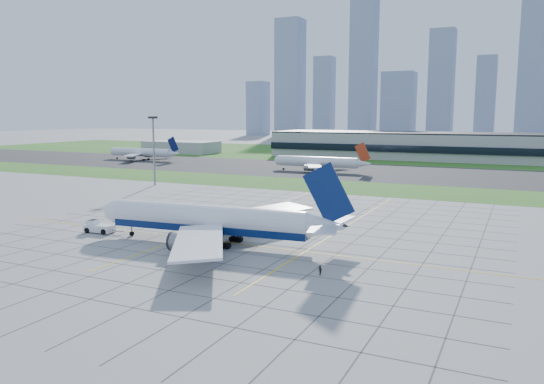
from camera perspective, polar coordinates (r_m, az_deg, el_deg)
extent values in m
plane|color=#999994|center=(112.57, -4.59, -5.19)|extent=(1400.00, 1400.00, 0.00)
cube|color=#2F651D|center=(194.42, 8.81, 0.48)|extent=(700.00, 35.00, 0.04)
cube|color=#383838|center=(247.24, 12.49, 2.04)|extent=(700.00, 75.00, 0.04)
cube|color=#2F651D|center=(354.88, 16.54, 3.75)|extent=(700.00, 145.00, 0.04)
cube|color=#474744|center=(149.18, -18.78, -2.25)|extent=(0.18, 130.00, 0.02)
cube|color=#474744|center=(143.76, -16.49, -2.54)|extent=(0.18, 130.00, 0.02)
cube|color=#474744|center=(138.60, -14.03, -2.84)|extent=(0.18, 130.00, 0.02)
cube|color=#474744|center=(133.72, -11.38, -3.15)|extent=(0.18, 130.00, 0.02)
cube|color=#474744|center=(129.16, -8.53, -3.49)|extent=(0.18, 130.00, 0.02)
cube|color=#474744|center=(124.93, -5.48, -3.83)|extent=(0.18, 130.00, 0.02)
cube|color=#474744|center=(121.09, -2.22, -4.19)|extent=(0.18, 130.00, 0.02)
cube|color=#474744|center=(117.67, 1.24, -4.56)|extent=(0.18, 130.00, 0.02)
cube|color=#474744|center=(114.70, 4.90, -4.93)|extent=(0.18, 130.00, 0.02)
cube|color=#474744|center=(112.23, 8.74, -5.29)|extent=(0.18, 130.00, 0.02)
cube|color=#474744|center=(110.28, 12.74, -5.65)|extent=(0.18, 130.00, 0.02)
cube|color=#474744|center=(108.89, 16.87, -5.98)|extent=(0.18, 130.00, 0.02)
cube|color=#474744|center=(108.08, 21.09, -6.29)|extent=(0.18, 130.00, 0.02)
cube|color=#474744|center=(81.87, -19.01, -10.84)|extent=(110.00, 0.18, 0.02)
cube|color=#474744|center=(87.41, -15.30, -9.45)|extent=(110.00, 0.18, 0.02)
cube|color=#474744|center=(93.31, -12.07, -8.20)|extent=(110.00, 0.18, 0.02)
cube|color=#474744|center=(99.50, -9.25, -7.08)|extent=(110.00, 0.18, 0.02)
cube|color=#474744|center=(105.93, -6.77, -6.07)|extent=(110.00, 0.18, 0.02)
cube|color=#474744|center=(112.56, -4.59, -5.18)|extent=(110.00, 0.18, 0.02)
cube|color=#474744|center=(119.37, -2.67, -4.38)|extent=(110.00, 0.18, 0.02)
cube|color=#474744|center=(126.31, -0.95, -3.66)|extent=(110.00, 0.18, 0.02)
cube|color=#474744|center=(133.37, 0.58, -3.02)|extent=(110.00, 0.18, 0.02)
cube|color=#474744|center=(140.53, 1.96, -2.44)|extent=(110.00, 0.18, 0.02)
cube|color=#474744|center=(147.78, 3.20, -1.91)|extent=(110.00, 0.18, 0.02)
cube|color=#474744|center=(155.10, 4.32, -1.44)|extent=(110.00, 0.18, 0.02)
cube|color=#474744|center=(162.49, 5.34, -1.00)|extent=(110.00, 0.18, 0.02)
cube|color=#474744|center=(169.93, 6.28, -0.60)|extent=(110.00, 0.18, 0.02)
cube|color=yellow|center=(110.89, -5.11, -5.39)|extent=(120.00, 0.25, 0.03)
cube|color=yellow|center=(134.37, -4.01, -2.95)|extent=(0.25, 100.00, 0.03)
cube|color=yellow|center=(123.27, 7.42, -4.03)|extent=(0.25, 100.00, 0.03)
cube|color=#B7B7B2|center=(325.49, 22.87, 4.38)|extent=(260.00, 42.00, 15.00)
cube|color=black|center=(304.09, 22.66, 4.06)|extent=(260.00, 1.00, 4.00)
cube|color=black|center=(325.13, 22.95, 5.76)|extent=(260.00, 42.00, 0.80)
cube|color=#B7B7B2|center=(373.54, -9.74, 4.80)|extent=(50.00, 25.00, 8.00)
cylinder|color=gray|center=(203.23, -12.59, 4.25)|extent=(0.70, 0.70, 25.00)
cube|color=black|center=(202.77, -12.70, 7.83)|extent=(2.50, 2.50, 0.80)
cube|color=#8E9BB9|center=(689.79, -1.51, 8.97)|extent=(24.00, 21.60, 68.00)
cube|color=#8E9BB9|center=(672.01, 1.97, 12.14)|extent=(31.00, 27.90, 142.00)
cube|color=#8E9BB9|center=(654.18, 5.64, 10.15)|extent=(22.00, 19.80, 95.00)
cube|color=#8E9BB9|center=(641.30, 9.82, 13.02)|extent=(28.00, 25.20, 160.00)
cube|color=#8E9BB9|center=(628.93, 13.45, 9.09)|extent=(35.00, 31.50, 74.00)
cube|color=#8E9BB9|center=(621.60, 17.74, 10.96)|extent=(26.00, 23.40, 118.00)
cube|color=#8E9BB9|center=(616.23, 21.98, 9.39)|extent=(20.00, 18.00, 88.00)
cube|color=#8E9BB9|center=(616.55, 26.49, 12.01)|extent=(33.00, 29.70, 150.00)
cylinder|color=white|center=(109.25, -6.77, -2.85)|extent=(42.93, 9.21, 5.56)
cube|color=#081C51|center=(109.60, -6.76, -3.75)|extent=(42.89, 8.84, 1.48)
ellipsoid|color=white|center=(120.39, -15.83, -2.07)|extent=(9.34, 6.30, 5.56)
cube|color=black|center=(121.52, -16.61, -1.79)|extent=(2.29, 3.13, 0.56)
cone|color=white|center=(100.50, 5.79, -3.66)|extent=(7.84, 5.90, 5.28)
cube|color=#081C51|center=(99.28, 6.10, -0.17)|extent=(10.10, 1.33, 11.82)
cube|color=white|center=(120.40, -1.17, -2.20)|extent=(17.11, 27.20, 0.90)
cube|color=white|center=(94.11, -7.89, -5.27)|extent=(20.49, 26.54, 0.90)
cylinder|color=slate|center=(118.34, -4.59, -3.32)|extent=(6.30, 4.02, 3.52)
cylinder|color=slate|center=(101.51, -9.27, -5.37)|extent=(6.30, 4.02, 3.52)
cylinder|color=gray|center=(119.82, -14.86, -4.02)|extent=(0.36, 0.36, 2.41)
cylinder|color=black|center=(119.96, -14.85, -4.35)|extent=(1.05, 0.55, 1.02)
cylinder|color=black|center=(110.84, -3.89, -5.07)|extent=(1.30, 1.21, 1.20)
cylinder|color=black|center=(105.63, -5.23, -5.76)|extent=(1.30, 1.21, 1.20)
cube|color=white|center=(125.42, -18.05, -3.70)|extent=(6.95, 3.69, 1.56)
cube|color=white|center=(126.31, -18.71, -3.13)|extent=(2.22, 2.62, 1.23)
cube|color=black|center=(126.27, -18.72, -3.03)|extent=(1.97, 2.38, 0.78)
cube|color=gray|center=(122.59, -16.29, -4.06)|extent=(3.36, 0.49, 0.20)
cylinder|color=black|center=(127.98, -18.43, -3.66)|extent=(1.27, 0.66, 1.23)
cylinder|color=black|center=(125.80, -19.26, -3.91)|extent=(1.27, 0.66, 1.23)
cylinder|color=black|center=(125.26, -16.83, -3.85)|extent=(1.27, 0.66, 1.23)
cylinder|color=black|center=(123.02, -17.65, -4.10)|extent=(1.27, 0.66, 1.23)
imported|color=black|center=(127.17, -18.62, -3.62)|extent=(0.48, 0.69, 1.79)
imported|color=black|center=(88.53, 5.18, -8.41)|extent=(1.00, 0.96, 1.63)
cylinder|color=white|center=(318.49, -13.89, 4.17)|extent=(40.89, 4.80, 4.80)
cube|color=#060F45|center=(304.31, -10.60, 5.03)|extent=(7.46, 0.40, 9.15)
cube|color=white|center=(325.36, -12.27, 4.17)|extent=(13.89, 20.66, 0.40)
cube|color=white|center=(308.31, -14.77, 3.86)|extent=(13.89, 20.66, 0.40)
cylinder|color=black|center=(318.36, -13.14, 3.47)|extent=(1.00, 1.00, 1.00)
cylinder|color=black|center=(314.94, -13.64, 3.41)|extent=(1.00, 1.00, 1.00)
cylinder|color=white|center=(247.39, 4.89, 3.25)|extent=(38.73, 4.80, 4.80)
cube|color=#B63114|center=(240.30, 9.72, 4.21)|extent=(7.46, 0.40, 9.15)
cube|color=white|center=(256.86, 6.31, 3.24)|extent=(13.89, 20.66, 0.40)
cube|color=white|center=(236.28, 4.55, 2.83)|extent=(13.89, 20.66, 0.40)
cylinder|color=black|center=(248.73, 5.75, 2.34)|extent=(1.00, 1.00, 1.00)
cylinder|color=black|center=(244.61, 5.40, 2.25)|extent=(1.00, 1.00, 1.00)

